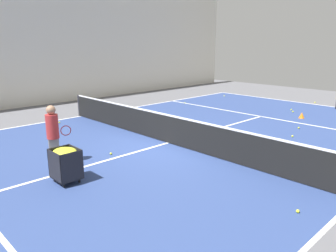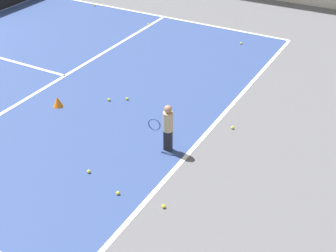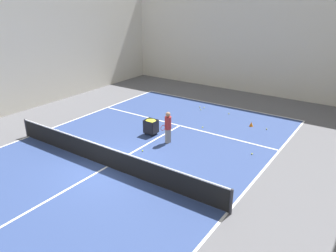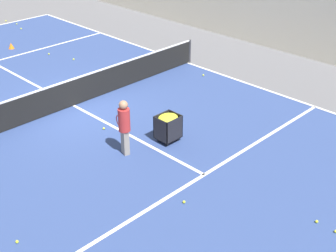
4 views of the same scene
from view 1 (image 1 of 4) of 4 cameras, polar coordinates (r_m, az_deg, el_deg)
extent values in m
plane|color=#5B5B60|center=(10.76, 0.00, -2.98)|extent=(32.95, 32.95, 0.00)
cube|color=navy|center=(10.76, 0.00, -2.97)|extent=(11.26, 21.03, 0.00)
cube|color=white|center=(19.41, 22.98, 3.66)|extent=(11.26, 0.10, 0.00)
cube|color=white|center=(15.19, -14.93, 1.66)|extent=(0.10, 21.03, 0.00)
cube|color=white|center=(15.23, 15.86, 1.63)|extent=(11.26, 0.10, 0.00)
cube|color=white|center=(10.76, 0.00, -2.95)|extent=(0.10, 11.57, 0.00)
cube|color=silver|center=(18.50, -22.03, 14.64)|extent=(0.15, 29.25, 7.28)
cylinder|color=#2D2D33|center=(15.19, -15.23, 3.47)|extent=(0.10, 0.10, 0.96)
cube|color=black|center=(10.64, 0.00, -0.58)|extent=(11.36, 0.03, 0.89)
cube|color=white|center=(10.53, 0.00, 1.90)|extent=(11.36, 0.04, 0.05)
cube|color=gray|center=(9.34, -19.17, -4.17)|extent=(0.23, 0.30, 0.73)
cylinder|color=#B22D2D|center=(9.15, -19.51, -0.08)|extent=(0.41, 0.41, 0.65)
sphere|color=#A87A5B|center=(9.06, -19.74, 2.65)|extent=(0.24, 0.24, 0.24)
torus|color=#B22D2D|center=(9.27, -17.37, -0.75)|extent=(0.11, 0.28, 0.28)
cube|color=black|center=(8.15, -17.21, -8.51)|extent=(0.64, 0.56, 0.02)
cube|color=black|center=(8.14, -15.69, -5.82)|extent=(0.64, 0.02, 0.69)
cube|color=black|center=(7.92, -19.14, -6.66)|extent=(0.64, 0.02, 0.69)
cube|color=black|center=(7.77, -16.34, -6.85)|extent=(0.02, 0.56, 0.69)
cube|color=black|center=(8.29, -18.37, -5.66)|extent=(0.02, 0.56, 0.69)
ellipsoid|color=yellow|center=(7.94, -17.54, -4.31)|extent=(0.60, 0.52, 0.16)
cylinder|color=black|center=(8.07, -15.18, -9.06)|extent=(0.05, 0.05, 0.12)
cylinder|color=black|center=(8.44, -16.68, -8.12)|extent=(0.05, 0.05, 0.12)
cylinder|color=black|center=(7.91, -17.70, -9.74)|extent=(0.05, 0.05, 0.12)
cylinder|color=black|center=(8.29, -19.11, -8.74)|extent=(0.05, 0.05, 0.12)
cone|color=orange|center=(15.43, 22.26, 1.75)|extent=(0.24, 0.24, 0.26)
sphere|color=yellow|center=(16.49, -6.12, 3.14)|extent=(0.07, 0.07, 0.07)
sphere|color=yellow|center=(17.08, 20.67, 2.68)|extent=(0.07, 0.07, 0.07)
sphere|color=yellow|center=(20.53, 9.78, 5.19)|extent=(0.07, 0.07, 0.07)
sphere|color=yellow|center=(9.78, -9.92, -4.76)|extent=(0.07, 0.07, 0.07)
sphere|color=yellow|center=(16.64, 20.93, 2.37)|extent=(0.07, 0.07, 0.07)
sphere|color=yellow|center=(14.12, -18.39, 0.61)|extent=(0.07, 0.07, 0.07)
sphere|color=yellow|center=(19.70, 24.22, 3.77)|extent=(0.07, 0.07, 0.07)
sphere|color=yellow|center=(6.99, 21.67, -13.62)|extent=(0.07, 0.07, 0.07)
sphere|color=yellow|center=(13.50, 21.80, -0.30)|extent=(0.07, 0.07, 0.07)
sphere|color=yellow|center=(17.89, 2.95, 4.07)|extent=(0.07, 0.07, 0.07)
sphere|color=yellow|center=(12.21, 20.85, -1.66)|extent=(0.07, 0.07, 0.07)
camera|label=2|loc=(21.44, 52.37, 15.98)|focal=50.00mm
camera|label=3|loc=(23.25, -0.30, 23.37)|focal=35.00mm
camera|label=4|loc=(16.39, -66.11, 19.26)|focal=50.00mm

